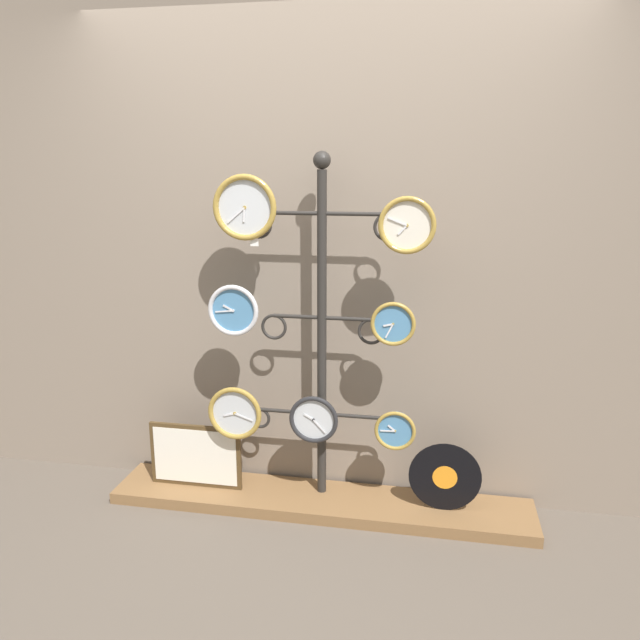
# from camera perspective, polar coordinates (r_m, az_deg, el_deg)

# --- Properties ---
(ground_plane) EXTENTS (12.00, 12.00, 0.00)m
(ground_plane) POSITION_cam_1_polar(r_m,az_deg,el_deg) (3.14, -1.29, -19.87)
(ground_plane) COLOR brown
(shop_wall) EXTENTS (4.40, 0.04, 2.80)m
(shop_wall) POSITION_cam_1_polar(r_m,az_deg,el_deg) (3.19, 0.70, 7.68)
(shop_wall) COLOR gray
(shop_wall) RESTS_ON ground_plane
(low_shelf) EXTENTS (2.20, 0.36, 0.06)m
(low_shelf) POSITION_cam_1_polar(r_m,az_deg,el_deg) (3.42, -0.03, -16.25)
(low_shelf) COLOR brown
(low_shelf) RESTS_ON ground_plane
(display_stand) EXTENTS (0.78, 0.43, 1.81)m
(display_stand) POSITION_cam_1_polar(r_m,az_deg,el_deg) (3.21, 0.17, -6.16)
(display_stand) COLOR #282623
(display_stand) RESTS_ON ground_plane
(clock_top_left) EXTENTS (0.31, 0.04, 0.31)m
(clock_top_left) POSITION_cam_1_polar(r_m,az_deg,el_deg) (3.02, -6.89, 10.18)
(clock_top_left) COLOR silver
(clock_top_right) EXTENTS (0.26, 0.04, 0.26)m
(clock_top_right) POSITION_cam_1_polar(r_m,az_deg,el_deg) (2.86, 7.97, 8.58)
(clock_top_right) COLOR silver
(clock_middle_left) EXTENTS (0.26, 0.04, 0.26)m
(clock_middle_left) POSITION_cam_1_polar(r_m,az_deg,el_deg) (3.09, -7.91, 0.88)
(clock_middle_left) COLOR #4C84B2
(clock_middle_right) EXTENTS (0.21, 0.04, 0.21)m
(clock_middle_right) POSITION_cam_1_polar(r_m,az_deg,el_deg) (2.97, 6.71, -0.34)
(clock_middle_right) COLOR #4C84B2
(clock_bottom_left) EXTENTS (0.28, 0.04, 0.28)m
(clock_bottom_left) POSITION_cam_1_polar(r_m,az_deg,el_deg) (3.25, -7.77, -8.42)
(clock_bottom_left) COLOR silver
(clock_bottom_center) EXTENTS (0.25, 0.04, 0.25)m
(clock_bottom_center) POSITION_cam_1_polar(r_m,az_deg,el_deg) (3.18, -0.57, -9.06)
(clock_bottom_center) COLOR silver
(clock_bottom_right) EXTENTS (0.21, 0.04, 0.21)m
(clock_bottom_right) POSITION_cam_1_polar(r_m,az_deg,el_deg) (3.16, 6.89, -9.99)
(clock_bottom_right) COLOR #4C84B2
(vinyl_record) EXTENTS (0.36, 0.01, 0.36)m
(vinyl_record) POSITION_cam_1_polar(r_m,az_deg,el_deg) (3.26, 11.34, -13.91)
(vinyl_record) COLOR black
(vinyl_record) RESTS_ON low_shelf
(picture_frame) EXTENTS (0.51, 0.02, 0.35)m
(picture_frame) POSITION_cam_1_polar(r_m,az_deg,el_deg) (3.49, -11.31, -12.07)
(picture_frame) COLOR #4C381E
(picture_frame) RESTS_ON low_shelf
(price_tag_upper) EXTENTS (0.04, 0.00, 0.03)m
(price_tag_upper) POSITION_cam_1_polar(r_m,az_deg,el_deg) (3.02, -6.02, 7.00)
(price_tag_upper) COLOR white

